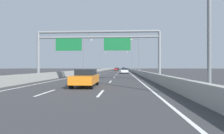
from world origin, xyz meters
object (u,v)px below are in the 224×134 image
Objects in this scene: streetlamp_left_far at (102,60)px; blue_car at (123,68)px; red_car at (116,69)px; streetlamp_right_far at (131,60)px; silver_car at (124,68)px; sign_gantry at (97,43)px; streetlamp_right_mid at (138,54)px; orange_car at (86,78)px; black_car at (117,69)px; white_car at (125,71)px; streetlamp_left_mid at (85,54)px.

blue_car is (11.11, 36.77, -4.64)m from streetlamp_left_far.
streetlamp_right_far is at bearing -5.89° from red_car.
sign_gantry is at bearing -91.94° from silver_car.
streetlamp_right_mid is 1.00× the size of streetlamp_right_far.
streetlamp_left_far and streetlamp_right_far have the same top height.
blue_car is (-3.83, 76.33, -4.64)m from streetlamp_right_mid.
streetlamp_left_far reaches higher than orange_car.
streetlamp_right_far is 2.19× the size of silver_car.
black_car is at bearing 89.89° from orange_car.
streetlamp_right_far is (7.62, 66.12, 0.59)m from sign_gantry.
white_car is (3.46, -50.53, 0.02)m from black_car.
blue_car reaches higher than black_car.
blue_car is (3.44, 27.41, 0.03)m from black_car.
red_car is (7.32, 0.79, -4.69)m from streetlamp_left_far.
streetlamp_right_mid reaches higher than red_car.
sign_gantry reaches higher than white_car.
streetlamp_right_far is at bearing 83.43° from sign_gantry.
red_car is at bearing 79.72° from streetlamp_left_mid.
streetlamp_left_far is 14.93m from streetlamp_right_far.
streetlamp_right_mid is 89.15m from silver_car.
silver_car is 0.95× the size of white_car.
streetlamp_left_far is 8.73m from red_car.
white_car is at bearing -90.06° from silver_car.
streetlamp_left_mid is at bearing -90.00° from streetlamp_left_far.
black_car is at bearing 50.66° from streetlamp_left_far.
streetlamp_right_far is (14.93, 0.00, 0.00)m from streetlamp_left_far.
sign_gantry is at bearing -90.00° from red_car.
white_car is at bearing 81.31° from sign_gantry.
streetlamp_left_mid is 35.24m from orange_car.
silver_car is (11.22, 88.95, -4.61)m from streetlamp_left_mid.
sign_gantry is 115.64m from silver_car.
silver_car is at bearing 84.92° from black_car.
sign_gantry reaches higher than orange_car.
black_car is (-7.27, 48.92, -4.67)m from streetlamp_right_mid.
orange_car is (7.50, -34.12, -4.63)m from streetlamp_left_mid.
streetlamp_right_far is 12.73m from black_car.
streetlamp_right_far is at bearing 84.72° from white_car.
streetlamp_right_mid is 2.19× the size of red_car.
streetlamp_left_far reaches higher than white_car.
silver_car is (-3.71, 49.38, -4.61)m from streetlamp_right_far.
streetlamp_right_mid reaches higher than blue_car.
orange_car reaches higher than white_car.
streetlamp_left_mid reaches higher than orange_car.
streetlamp_right_mid is 39.57m from streetlamp_right_far.
black_car is 0.91× the size of white_car.
streetlamp_left_far is 2.31× the size of orange_car.
streetlamp_right_far is 2.09× the size of white_car.
black_car is (-3.56, -40.03, -0.05)m from silver_car.
white_car is at bearing -74.88° from streetlamp_left_far.
silver_car is 1.05× the size of black_car.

